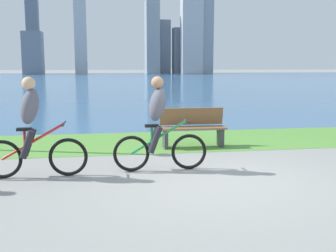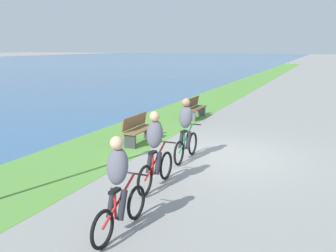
# 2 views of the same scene
# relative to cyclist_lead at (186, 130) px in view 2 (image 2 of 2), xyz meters

# --- Properties ---
(ground_plane) EXTENTS (300.00, 300.00, 0.00)m
(ground_plane) POSITION_rel_cyclist_lead_xyz_m (0.79, -0.80, -0.84)
(ground_plane) COLOR gray
(grass_strip_bayside) EXTENTS (120.00, 2.91, 0.01)m
(grass_strip_bayside) POSITION_rel_cyclist_lead_xyz_m (0.79, 2.81, -0.83)
(grass_strip_bayside) COLOR #59933D
(grass_strip_bayside) RESTS_ON ground
(cyclist_lead) EXTENTS (1.69, 0.52, 1.69)m
(cyclist_lead) POSITION_rel_cyclist_lead_xyz_m (0.00, 0.00, 0.00)
(cyclist_lead) COLOR black
(cyclist_lead) RESTS_ON ground
(cyclist_trailing) EXTENTS (1.73, 0.52, 1.70)m
(cyclist_trailing) POSITION_rel_cyclist_lead_xyz_m (-2.15, -0.11, 0.00)
(cyclist_trailing) COLOR black
(cyclist_trailing) RESTS_ON ground
(cyclist_distant_rear) EXTENTS (1.69, 0.52, 1.66)m
(cyclist_distant_rear) POSITION_rel_cyclist_lead_xyz_m (-4.21, -0.44, -0.01)
(cyclist_distant_rear) COLOR black
(cyclist_distant_rear) RESTS_ON ground
(bench_near_path) EXTENTS (1.50, 0.47, 0.90)m
(bench_near_path) POSITION_rel_cyclist_lead_xyz_m (1.08, 2.01, -0.39)
(bench_near_path) COLOR brown
(bench_near_path) RESTS_ON ground
(bench_far_along_path) EXTENTS (1.50, 0.47, 0.90)m
(bench_far_along_path) POSITION_rel_cyclist_lead_xyz_m (5.71, 1.74, -0.39)
(bench_far_along_path) COLOR brown
(bench_far_along_path) RESTS_ON ground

